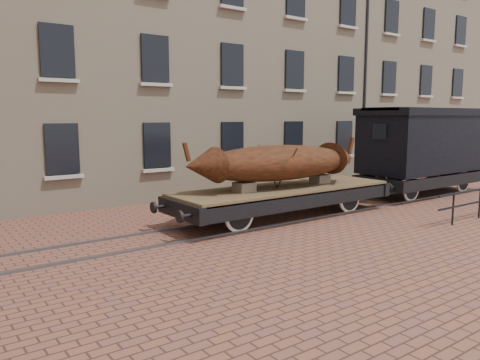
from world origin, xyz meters
TOP-DOWN VIEW (x-y plane):
  - ground at (0.00, 0.00)m, footprint 90.00×90.00m
  - warehouse_cream at (3.00, 9.99)m, footprint 40.00×10.19m
  - rail_track at (0.00, 0.00)m, footprint 30.00×1.52m
  - flatcar_wagon at (-0.45, -0.00)m, footprint 8.62×2.34m
  - iron_boat at (-0.77, -0.00)m, footprint 6.45×2.33m
  - goods_van at (7.36, 0.00)m, footprint 7.00×2.55m

SIDE VIEW (x-z plane):
  - ground at x=0.00m, z-range 0.00..0.00m
  - rail_track at x=0.00m, z-range 0.00..0.06m
  - flatcar_wagon at x=-0.45m, z-range 0.16..1.46m
  - iron_boat at x=-0.77m, z-range 1.05..2.60m
  - goods_van at x=7.36m, z-range 0.46..4.08m
  - warehouse_cream at x=3.00m, z-range 0.00..14.00m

